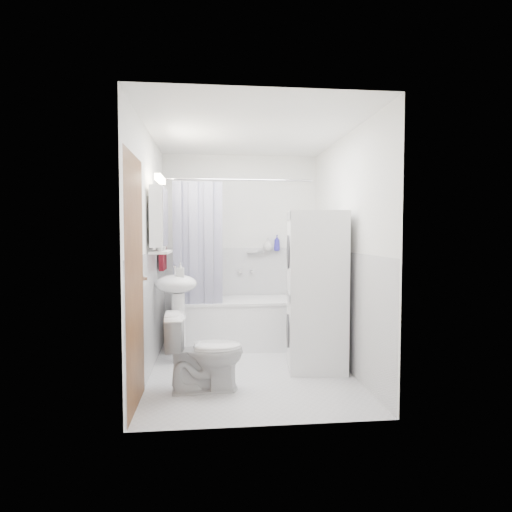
{
  "coord_description": "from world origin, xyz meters",
  "views": [
    {
      "loc": [
        -0.38,
        -4.28,
        1.38
      ],
      "look_at": [
        0.08,
        0.15,
        1.15
      ],
      "focal_mm": 30.0,
      "sensor_mm": 36.0,
      "label": 1
    }
  ],
  "objects": [
    {
      "name": "medicine_cabinet",
      "position": [
        -0.9,
        0.1,
        1.57
      ],
      "size": [
        0.13,
        0.5,
        0.71
      ],
      "color": "white",
      "rests_on": "room_walls"
    },
    {
      "name": "sink",
      "position": [
        -0.75,
        0.31,
        0.7
      ],
      "size": [
        0.44,
        0.37,
        1.04
      ],
      "color": "white",
      "rests_on": "ground"
    },
    {
      "name": "shower_caddy",
      "position": [
        0.19,
        1.24,
        1.15
      ],
      "size": [
        0.22,
        0.06,
        0.02
      ],
      "primitive_type": "cube",
      "color": "silver",
      "rests_on": "room_walls"
    },
    {
      "name": "shelf",
      "position": [
        -0.89,
        0.1,
        1.2
      ],
      "size": [
        0.18,
        0.54,
        0.02
      ],
      "primitive_type": "cube",
      "color": "silver",
      "rests_on": "room_walls"
    },
    {
      "name": "bathtub",
      "position": [
        -0.06,
        0.92,
        0.32
      ],
      "size": [
        1.52,
        0.72,
        0.58
      ],
      "color": "white",
      "rests_on": "ground"
    },
    {
      "name": "floor",
      "position": [
        0.0,
        0.0,
        0.0
      ],
      "size": [
        2.6,
        2.6,
        0.0
      ],
      "primitive_type": "plane",
      "color": "silver",
      "rests_on": "ground"
    },
    {
      "name": "shampoo_a",
      "position": [
        0.35,
        1.24,
        1.23
      ],
      "size": [
        0.13,
        0.17,
        0.13
      ],
      "primitive_type": "imported",
      "color": "gray",
      "rests_on": "shower_caddy"
    },
    {
      "name": "soap_pump",
      "position": [
        -0.71,
        0.25,
        0.95
      ],
      "size": [
        0.08,
        0.17,
        0.08
      ],
      "primitive_type": "imported",
      "color": "gray",
      "rests_on": "sink"
    },
    {
      "name": "room_walls",
      "position": [
        0.0,
        0.0,
        1.49
      ],
      "size": [
        2.6,
        2.6,
        2.6
      ],
      "color": "white",
      "rests_on": "ground"
    },
    {
      "name": "curtain_rod",
      "position": [
        -0.06,
        0.62,
        2.0
      ],
      "size": [
        1.7,
        0.02,
        0.02
      ],
      "primitive_type": "cylinder",
      "rotation": [
        0.0,
        1.57,
        0.0
      ],
      "color": "silver",
      "rests_on": "room_walls"
    },
    {
      "name": "door",
      "position": [
        -0.95,
        -0.55,
        1.0
      ],
      "size": [
        0.05,
        2.0,
        2.0
      ],
      "color": "brown",
      "rests_on": "ground"
    },
    {
      "name": "washer_dryer",
      "position": [
        0.68,
        -0.03,
        0.8
      ],
      "size": [
        0.64,
        0.63,
        1.61
      ],
      "rotation": [
        0.0,
        0.0,
        -0.12
      ],
      "color": "white",
      "rests_on": "ground"
    },
    {
      "name": "tub_spout",
      "position": [
        0.14,
        1.25,
        0.9
      ],
      "size": [
        0.04,
        0.12,
        0.04
      ],
      "primitive_type": "cylinder",
      "rotation": [
        1.57,
        0.0,
        0.0
      ],
      "color": "silver",
      "rests_on": "room_walls"
    },
    {
      "name": "shampoo_b",
      "position": [
        0.47,
        1.24,
        1.2
      ],
      "size": [
        0.08,
        0.21,
        0.08
      ],
      "primitive_type": "imported",
      "color": "#3029A5",
      "rests_on": "shower_caddy"
    },
    {
      "name": "towel",
      "position": [
        -0.94,
        0.71,
        1.42
      ],
      "size": [
        0.07,
        0.37,
        0.89
      ],
      "color": "#560D18",
      "rests_on": "room_walls"
    },
    {
      "name": "wainscot",
      "position": [
        0.0,
        0.29,
        0.6
      ],
      "size": [
        1.98,
        2.58,
        2.58
      ],
      "color": "white",
      "rests_on": "ground"
    },
    {
      "name": "shower_curtain",
      "position": [
        -0.54,
        0.62,
        1.25
      ],
      "size": [
        0.55,
        0.02,
        1.45
      ],
      "color": "#141242",
      "rests_on": "curtain_rod"
    },
    {
      "name": "shelf_cup",
      "position": [
        -0.89,
        0.22,
        1.26
      ],
      "size": [
        0.1,
        0.09,
        0.1
      ],
      "primitive_type": "imported",
      "color": "gray",
      "rests_on": "shelf"
    },
    {
      "name": "shelf_bottle",
      "position": [
        -0.89,
        -0.05,
        1.25
      ],
      "size": [
        0.07,
        0.18,
        0.07
      ],
      "primitive_type": "imported",
      "color": "gray",
      "rests_on": "shelf"
    },
    {
      "name": "toilet",
      "position": [
        -0.45,
        -0.54,
        0.34
      ],
      "size": [
        0.71,
        0.42,
        0.68
      ],
      "primitive_type": "imported",
      "rotation": [
        0.0,
        0.0,
        1.62
      ],
      "color": "white",
      "rests_on": "ground"
    }
  ]
}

